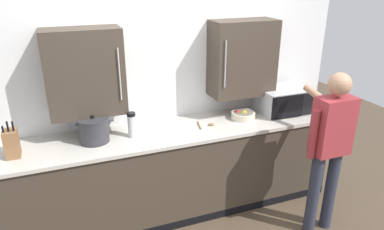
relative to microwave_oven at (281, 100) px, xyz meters
name	(u,v)px	position (x,y,z in m)	size (l,w,h in m)	color
back_wall_tiled	(165,76)	(-1.23, 0.29, 0.32)	(3.90, 0.44, 2.70)	white
counter_unit	(177,171)	(-1.23, -0.04, -0.61)	(3.36, 0.67, 0.94)	#3D3328
microwave_oven	(281,100)	(0.00, 0.00, 0.00)	(0.52, 0.41, 0.27)	#B7BABF
stock_pot	(94,130)	(-2.01, -0.03, -0.02)	(0.37, 0.28, 0.26)	#2D2D33
fruit_bowl	(243,115)	(-0.48, -0.02, -0.09)	(0.25, 0.25, 0.10)	beige
knife_block	(12,143)	(-2.68, -0.08, -0.01)	(0.11, 0.15, 0.33)	brown
thermos_flask	(132,125)	(-1.67, -0.05, -0.01)	(0.08, 0.08, 0.24)	#B7BABF
wooden_spoon	(206,125)	(-0.92, -0.06, -0.12)	(0.18, 0.18, 0.02)	brown
person_figure	(329,141)	(-0.02, -0.82, -0.12)	(0.44, 0.62, 1.61)	#282D3D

